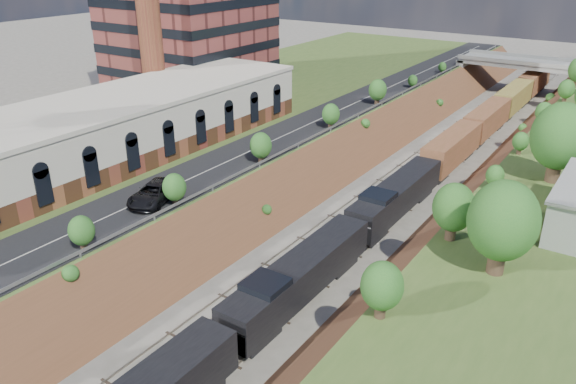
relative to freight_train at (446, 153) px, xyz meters
The scene contains 13 objects.
platform_left 37.22m from the freight_train, 163.03° to the right, with size 44.00×180.00×5.00m, color #405824.
embankment_left 17.60m from the freight_train, 141.39° to the right, with size 7.07×180.00×7.07m, color brown.
embankment_right 13.98m from the freight_train, 52.28° to the right, with size 7.07×180.00×7.07m, color brown.
rail_left_track 12.31m from the freight_train, 115.58° to the right, with size 1.58×180.00×0.18m, color gray.
rail_right_track 11.16m from the freight_train, 90.00° to the right, with size 1.58×180.00×0.18m, color gray.
road 21.25m from the freight_train, 149.03° to the right, with size 8.00×180.00×0.10m, color black.
guardrail 18.08m from the freight_train, 141.69° to the right, with size 0.10×171.00×0.70m.
commercial_building 45.28m from the freight_train, 132.96° to the right, with size 14.30×62.30×7.00m.
overpass 51.26m from the freight_train, 92.91° to the left, with size 24.50×8.30×7.40m.
tree_right_large 34.72m from the freight_train, 64.99° to the right, with size 5.25×5.25×7.61m.
tree_left_crest 53.04m from the freight_train, 105.81° to the right, with size 2.45×2.45×3.55m.
freight_train is the anchor object (origin of this frame).
suv 40.22m from the freight_train, 114.90° to the right, with size 3.08×6.69×1.86m, color black.
Camera 1 is at (24.46, 0.24, 28.16)m, focal length 35.00 mm.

